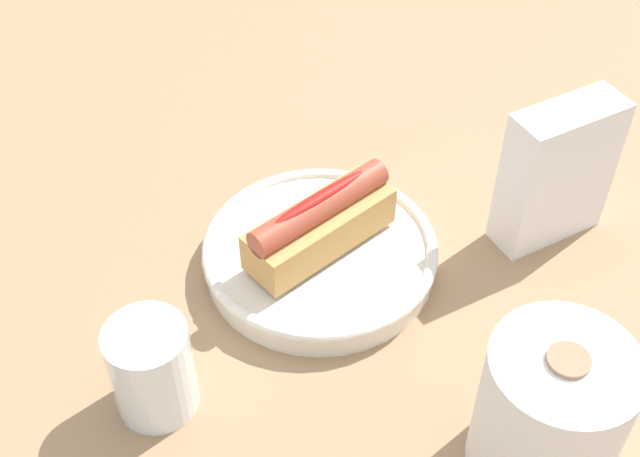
% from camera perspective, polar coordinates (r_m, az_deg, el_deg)
% --- Properties ---
extents(ground_plane, '(2.40, 2.40, 0.00)m').
position_cam_1_polar(ground_plane, '(0.82, 1.12, -2.31)').
color(ground_plane, '#9E7A56').
extents(serving_bowl, '(0.23, 0.23, 0.03)m').
position_cam_1_polar(serving_bowl, '(0.81, -0.00, -1.74)').
color(serving_bowl, silver).
rests_on(serving_bowl, ground_plane).
extents(hotdog_front, '(0.15, 0.06, 0.06)m').
position_cam_1_polar(hotdog_front, '(0.78, -0.00, 0.41)').
color(hotdog_front, tan).
rests_on(hotdog_front, serving_bowl).
extents(water_glass, '(0.07, 0.07, 0.09)m').
position_cam_1_polar(water_glass, '(0.70, -11.29, -9.51)').
color(water_glass, white).
rests_on(water_glass, ground_plane).
extents(paper_towel_roll, '(0.11, 0.11, 0.13)m').
position_cam_1_polar(paper_towel_roll, '(0.66, 15.34, -12.05)').
color(paper_towel_roll, white).
rests_on(paper_towel_roll, ground_plane).
extents(napkin_box, '(0.12, 0.07, 0.15)m').
position_cam_1_polar(napkin_box, '(0.83, 15.75, 3.64)').
color(napkin_box, white).
rests_on(napkin_box, ground_plane).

